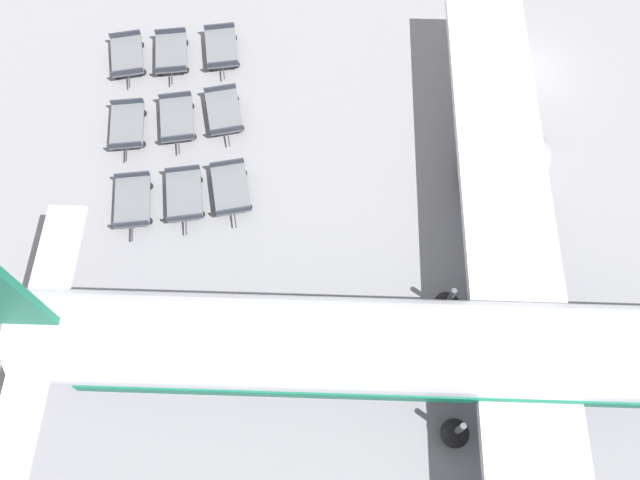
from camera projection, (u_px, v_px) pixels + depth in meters
ground_plane at (524, 70)px, 33.97m from camera, size 500.00×500.00×0.00m
airplane at (555, 353)px, 23.93m from camera, size 38.54×46.24×13.70m
baggage_dolly_row_near_col_a at (127, 56)px, 33.77m from camera, size 3.59×2.15×0.92m
baggage_dolly_row_near_col_b at (127, 126)px, 31.74m from camera, size 3.55×1.96×0.92m
baggage_dolly_row_near_col_c at (133, 202)px, 29.80m from camera, size 3.56×1.98×0.92m
baggage_dolly_row_mid_a_col_a at (171, 53)px, 33.86m from camera, size 3.56×1.99×0.92m
baggage_dolly_row_mid_a_col_b at (177, 119)px, 31.92m from camera, size 3.58×2.06×0.92m
baggage_dolly_row_mid_a_col_c at (184, 196)px, 29.95m from camera, size 3.57×2.03×0.92m
baggage_dolly_row_mid_b_col_a at (222, 49)px, 34.01m from camera, size 3.57×2.03×0.92m
baggage_dolly_row_mid_b_col_b at (224, 112)px, 32.13m from camera, size 3.59×2.18×0.92m
baggage_dolly_row_mid_b_col_c at (231, 189)px, 30.10m from camera, size 3.59×2.14×0.92m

